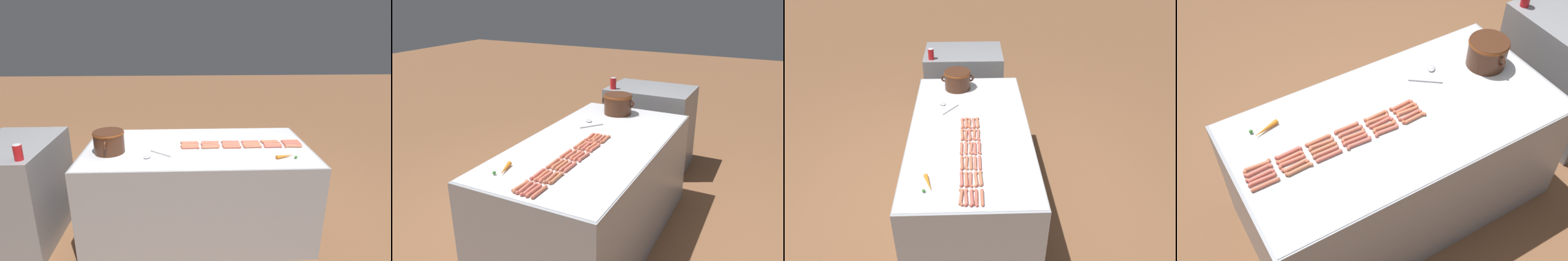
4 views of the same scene
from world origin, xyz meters
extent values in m
plane|color=brown|center=(0.00, 0.00, 0.00)|extent=(20.00, 20.00, 0.00)
cube|color=#9EA0A5|center=(0.00, 0.00, 0.43)|extent=(1.03, 2.03, 0.86)
cube|color=silver|center=(0.00, 0.00, 0.86)|extent=(1.01, 1.99, 0.00)
cube|color=gray|center=(-0.06, 1.62, 0.47)|extent=(0.92, 0.65, 0.93)
cylinder|color=#CB7051|center=(-0.06, -0.87, 0.87)|extent=(0.03, 0.14, 0.02)
sphere|color=#CB7051|center=(-0.06, -0.94, 0.87)|extent=(0.02, 0.02, 0.02)
sphere|color=#CB7051|center=(-0.07, -0.80, 0.87)|extent=(0.02, 0.02, 0.02)
cylinder|color=#D36456|center=(-0.06, -0.68, 0.87)|extent=(0.03, 0.14, 0.02)
sphere|color=#D36456|center=(-0.07, -0.75, 0.87)|extent=(0.02, 0.02, 0.02)
sphere|color=#D36456|center=(-0.06, -0.61, 0.87)|extent=(0.02, 0.02, 0.02)
cylinder|color=#CC6B4D|center=(-0.06, -0.50, 0.87)|extent=(0.03, 0.14, 0.02)
sphere|color=#CC6B4D|center=(-0.06, -0.57, 0.87)|extent=(0.02, 0.02, 0.02)
sphere|color=#CC6B4D|center=(-0.06, -0.43, 0.87)|extent=(0.02, 0.02, 0.02)
cylinder|color=#D4684D|center=(-0.07, -0.31, 0.87)|extent=(0.03, 0.14, 0.02)
sphere|color=#D4684D|center=(-0.06, -0.38, 0.87)|extent=(0.02, 0.02, 0.02)
sphere|color=#D4684D|center=(-0.07, -0.24, 0.87)|extent=(0.02, 0.02, 0.02)
cylinder|color=#CD714F|center=(-0.06, -0.11, 0.87)|extent=(0.03, 0.14, 0.02)
sphere|color=#CD714F|center=(-0.07, -0.18, 0.87)|extent=(0.02, 0.02, 0.02)
sphere|color=#CD714F|center=(-0.06, -0.04, 0.87)|extent=(0.02, 0.02, 0.02)
cylinder|color=#D6674D|center=(-0.06, 0.06, 0.87)|extent=(0.03, 0.14, 0.02)
sphere|color=#D6674D|center=(-0.07, -0.01, 0.87)|extent=(0.02, 0.02, 0.02)
sphere|color=#D6674D|center=(-0.06, 0.14, 0.87)|extent=(0.02, 0.02, 0.02)
cylinder|color=#CE6855|center=(-0.03, -0.87, 0.87)|extent=(0.03, 0.14, 0.02)
sphere|color=#CE6855|center=(-0.04, -0.94, 0.87)|extent=(0.02, 0.02, 0.02)
sphere|color=#CE6855|center=(-0.03, -0.80, 0.87)|extent=(0.02, 0.02, 0.02)
cylinder|color=#D86D4F|center=(-0.03, -0.69, 0.87)|extent=(0.03, 0.14, 0.02)
sphere|color=#D86D4F|center=(-0.03, -0.76, 0.87)|extent=(0.02, 0.02, 0.02)
sphere|color=#D86D4F|center=(-0.03, -0.62, 0.87)|extent=(0.02, 0.02, 0.02)
cylinder|color=#CE7153|center=(-0.03, -0.49, 0.87)|extent=(0.03, 0.14, 0.02)
sphere|color=#CE7153|center=(-0.02, -0.57, 0.87)|extent=(0.02, 0.02, 0.02)
sphere|color=#CE7153|center=(-0.03, -0.42, 0.87)|extent=(0.02, 0.02, 0.02)
cylinder|color=#CE6C56|center=(-0.03, -0.30, 0.87)|extent=(0.03, 0.14, 0.02)
sphere|color=#CE6C56|center=(-0.03, -0.38, 0.87)|extent=(0.02, 0.02, 0.02)
sphere|color=#CE6C56|center=(-0.03, -0.23, 0.87)|extent=(0.02, 0.02, 0.02)
cylinder|color=#CB6D51|center=(-0.03, -0.12, 0.87)|extent=(0.03, 0.14, 0.02)
sphere|color=#CB6D51|center=(-0.03, -0.19, 0.87)|extent=(0.02, 0.02, 0.02)
sphere|color=#CB6D51|center=(-0.04, -0.05, 0.87)|extent=(0.02, 0.02, 0.02)
cylinder|color=#D56C4D|center=(-0.03, 0.07, 0.87)|extent=(0.03, 0.14, 0.02)
sphere|color=#D56C4D|center=(-0.03, 0.00, 0.87)|extent=(0.02, 0.02, 0.02)
sphere|color=#D56C4D|center=(-0.02, 0.14, 0.87)|extent=(0.02, 0.02, 0.02)
cylinder|color=#CE6554|center=(0.01, -0.88, 0.87)|extent=(0.03, 0.14, 0.02)
sphere|color=#CE6554|center=(0.00, -0.95, 0.87)|extent=(0.02, 0.02, 0.02)
sphere|color=#CE6554|center=(0.01, -0.81, 0.87)|extent=(0.02, 0.02, 0.02)
cylinder|color=#CF6853|center=(0.00, -0.69, 0.87)|extent=(0.03, 0.14, 0.02)
sphere|color=#CF6853|center=(0.01, -0.76, 0.87)|extent=(0.02, 0.02, 0.02)
sphere|color=#CF6853|center=(0.00, -0.62, 0.87)|extent=(0.02, 0.02, 0.02)
cylinder|color=#CE704D|center=(0.01, -0.49, 0.87)|extent=(0.02, 0.14, 0.02)
sphere|color=#CE704D|center=(0.01, -0.57, 0.87)|extent=(0.02, 0.02, 0.02)
sphere|color=#CE704D|center=(0.01, -0.42, 0.87)|extent=(0.02, 0.02, 0.02)
cylinder|color=#D57052|center=(0.01, -0.31, 0.87)|extent=(0.03, 0.14, 0.02)
sphere|color=#D57052|center=(0.01, -0.38, 0.87)|extent=(0.02, 0.02, 0.02)
sphere|color=#D57052|center=(0.00, -0.24, 0.87)|extent=(0.02, 0.02, 0.02)
cylinder|color=#CF6555|center=(0.00, -0.12, 0.87)|extent=(0.03, 0.14, 0.02)
sphere|color=#CF6555|center=(0.00, -0.19, 0.87)|extent=(0.02, 0.02, 0.02)
sphere|color=#CF6555|center=(0.01, -0.05, 0.87)|extent=(0.02, 0.02, 0.02)
cylinder|color=#CA7050|center=(0.00, 0.07, 0.87)|extent=(0.03, 0.14, 0.02)
sphere|color=#CA7050|center=(0.01, 0.00, 0.87)|extent=(0.02, 0.02, 0.02)
sphere|color=#CA7050|center=(0.00, 0.14, 0.87)|extent=(0.02, 0.02, 0.02)
cylinder|color=#CD6452|center=(0.04, -0.88, 0.87)|extent=(0.03, 0.14, 0.02)
sphere|color=#CD6452|center=(0.04, -0.95, 0.87)|extent=(0.02, 0.02, 0.02)
sphere|color=#CD6452|center=(0.03, -0.81, 0.87)|extent=(0.02, 0.02, 0.02)
cylinder|color=#CF7154|center=(0.04, -0.69, 0.87)|extent=(0.03, 0.14, 0.02)
sphere|color=#CF7154|center=(0.03, -0.76, 0.87)|extent=(0.02, 0.02, 0.02)
sphere|color=#CF7154|center=(0.04, -0.62, 0.87)|extent=(0.02, 0.02, 0.02)
cylinder|color=#CA6C56|center=(0.04, -0.50, 0.87)|extent=(0.03, 0.14, 0.02)
sphere|color=#CA6C56|center=(0.04, -0.57, 0.87)|extent=(0.02, 0.02, 0.02)
sphere|color=#CA6C56|center=(0.04, -0.43, 0.87)|extent=(0.02, 0.02, 0.02)
cylinder|color=#CF6552|center=(0.04, -0.31, 0.87)|extent=(0.03, 0.14, 0.02)
sphere|color=#CF6552|center=(0.04, -0.38, 0.87)|extent=(0.02, 0.02, 0.02)
sphere|color=#CF6552|center=(0.04, -0.24, 0.87)|extent=(0.02, 0.02, 0.02)
cylinder|color=#D67151|center=(0.04, -0.11, 0.87)|extent=(0.03, 0.14, 0.02)
sphere|color=#D67151|center=(0.04, -0.19, 0.87)|extent=(0.02, 0.02, 0.02)
sphere|color=#D67151|center=(0.03, -0.04, 0.87)|extent=(0.02, 0.02, 0.02)
cylinder|color=#C96652|center=(0.04, 0.07, 0.87)|extent=(0.03, 0.14, 0.02)
sphere|color=#C96652|center=(0.03, -0.01, 0.87)|extent=(0.02, 0.02, 0.02)
sphere|color=#C96652|center=(0.04, 0.14, 0.87)|extent=(0.02, 0.02, 0.02)
cylinder|color=#D66A4E|center=(0.08, -0.88, 0.87)|extent=(0.02, 0.14, 0.02)
sphere|color=#D66A4E|center=(0.08, -0.95, 0.87)|extent=(0.02, 0.02, 0.02)
sphere|color=#D66A4E|center=(0.07, -0.80, 0.87)|extent=(0.02, 0.02, 0.02)
cylinder|color=#CB724D|center=(0.07, -0.68, 0.87)|extent=(0.03, 0.14, 0.02)
sphere|color=#CB724D|center=(0.07, -0.75, 0.87)|extent=(0.02, 0.02, 0.02)
sphere|color=#CB724D|center=(0.08, -0.61, 0.87)|extent=(0.02, 0.02, 0.02)
cylinder|color=#D66451|center=(0.07, -0.50, 0.87)|extent=(0.02, 0.14, 0.02)
sphere|color=#D66451|center=(0.07, -0.57, 0.87)|extent=(0.02, 0.02, 0.02)
sphere|color=#D66451|center=(0.07, -0.43, 0.87)|extent=(0.02, 0.02, 0.02)
cylinder|color=#C96553|center=(0.07, -0.31, 0.87)|extent=(0.03, 0.14, 0.02)
sphere|color=#C96553|center=(0.08, -0.38, 0.87)|extent=(0.02, 0.02, 0.02)
sphere|color=#C96553|center=(0.07, -0.24, 0.87)|extent=(0.02, 0.02, 0.02)
cylinder|color=#D46854|center=(0.07, -0.12, 0.87)|extent=(0.03, 0.14, 0.02)
sphere|color=#D46854|center=(0.08, -0.19, 0.87)|extent=(0.02, 0.02, 0.02)
sphere|color=#D46854|center=(0.07, -0.05, 0.87)|extent=(0.02, 0.02, 0.02)
cylinder|color=#D26F4C|center=(0.07, 0.07, 0.87)|extent=(0.03, 0.14, 0.02)
sphere|color=#D26F4C|center=(0.07, 0.00, 0.87)|extent=(0.02, 0.02, 0.02)
sphere|color=#D26F4C|center=(0.07, 0.14, 0.87)|extent=(0.02, 0.02, 0.02)
cylinder|color=#472616|center=(-0.11, 0.77, 0.95)|extent=(0.26, 0.26, 0.19)
torus|color=brown|center=(-0.11, 0.77, 1.03)|extent=(0.27, 0.27, 0.03)
torus|color=#472616|center=(-0.24, 0.77, 0.97)|extent=(0.07, 0.02, 0.07)
torus|color=#472616|center=(0.02, 0.77, 0.97)|extent=(0.07, 0.02, 0.07)
cylinder|color=#B7B7BC|center=(-0.17, 0.32, 0.87)|extent=(0.14, 0.18, 0.01)
ellipsoid|color=#B7B7BC|center=(-0.25, 0.43, 0.87)|extent=(0.09, 0.08, 0.02)
cone|color=orange|center=(-0.29, -0.72, 0.88)|extent=(0.08, 0.17, 0.03)
sphere|color=#387F2D|center=(-0.32, -0.80, 0.88)|extent=(0.02, 0.02, 0.02)
camera|label=1|loc=(-2.68, 0.12, 1.91)|focal=28.92mm
camera|label=2|loc=(1.25, -2.58, 2.00)|focal=36.29mm
camera|label=3|loc=(0.00, -2.77, 2.62)|focal=35.22mm
camera|label=4|loc=(1.71, -1.19, 2.98)|focal=45.59mm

